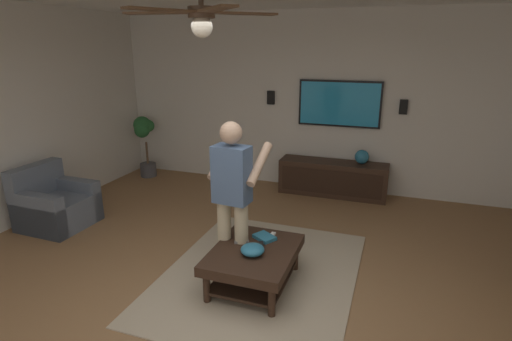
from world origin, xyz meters
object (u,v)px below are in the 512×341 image
at_px(potted_plant_tall, 144,138).
at_px(remote_black, 261,245).
at_px(remote_grey, 242,242).
at_px(wall_speaker_right, 271,98).
at_px(tv, 339,104).
at_px(remote_white, 272,236).
at_px(media_console, 333,178).
at_px(bowl, 252,250).
at_px(ceiling_fan, 200,16).
at_px(person_standing, 233,191).
at_px(coffee_table, 254,259).
at_px(wall_speaker_left, 404,107).
at_px(vase_round, 362,157).
at_px(armchair, 55,206).
at_px(book, 265,237).

bearing_deg(potted_plant_tall, remote_black, -130.22).
height_order(remote_grey, wall_speaker_right, wall_speaker_right).
xyz_separation_m(tv, remote_white, (-2.80, 0.23, -1.03)).
distance_m(remote_grey, wall_speaker_right, 3.30).
xyz_separation_m(media_console, wall_speaker_right, (0.25, 1.14, 1.21)).
xyz_separation_m(bowl, wall_speaker_right, (3.24, 0.84, 1.04)).
bearing_deg(remote_black, ceiling_fan, -47.46).
bearing_deg(person_standing, coffee_table, -112.29).
height_order(potted_plant_tall, remote_white, potted_plant_tall).
xyz_separation_m(coffee_table, ceiling_fan, (-0.51, 0.24, 2.24)).
relative_size(remote_white, wall_speaker_left, 0.68).
bearing_deg(bowl, ceiling_fan, 148.01).
distance_m(vase_round, wall_speaker_right, 1.78).
relative_size(armchair, remote_white, 5.52).
relative_size(remote_white, remote_grey, 1.00).
height_order(person_standing, book, person_standing).
relative_size(remote_black, book, 0.68).
bearing_deg(media_console, book, -6.31).
distance_m(coffee_table, vase_round, 3.05).
bearing_deg(person_standing, wall_speaker_right, 16.04).
height_order(remote_white, vase_round, vase_round).
bearing_deg(ceiling_fan, remote_grey, -6.87).
xyz_separation_m(media_console, person_standing, (-2.74, 0.59, 0.66)).
xyz_separation_m(person_standing, remote_white, (0.18, -0.36, -0.52)).
relative_size(armchair, remote_grey, 5.52).
height_order(potted_plant_tall, vase_round, potted_plant_tall).
bearing_deg(remote_black, vase_round, 144.63).
bearing_deg(armchair, wall_speaker_left, 33.35).
distance_m(media_console, wall_speaker_left, 1.53).
bearing_deg(remote_grey, tv, -123.79).
relative_size(potted_plant_tall, remote_white, 7.35).
distance_m(bowl, vase_round, 3.13).
bearing_deg(person_standing, potted_plant_tall, 53.02).
bearing_deg(armchair, person_standing, -5.44).
xyz_separation_m(tv, remote_black, (-3.04, 0.27, -1.03)).
xyz_separation_m(bowl, wall_speaker_left, (3.24, -1.25, 0.98)).
bearing_deg(remote_grey, potted_plant_tall, -66.94).
xyz_separation_m(tv, vase_round, (-0.19, -0.42, -0.78)).
relative_size(vase_round, wall_speaker_right, 1.00).
bearing_deg(person_standing, remote_black, -95.25).
relative_size(vase_round, wall_speaker_left, 1.00).
relative_size(armchair, media_console, 0.49).
xyz_separation_m(media_console, potted_plant_tall, (-0.14, 3.41, 0.44)).
height_order(coffee_table, bowl, bowl).
height_order(vase_round, wall_speaker_right, wall_speaker_right).
height_order(vase_round, wall_speaker_left, wall_speaker_left).
bearing_deg(wall_speaker_right, person_standing, -169.64).
bearing_deg(book, wall_speaker_left, -81.79).
relative_size(vase_round, ceiling_fan, 0.20).
bearing_deg(ceiling_fan, remote_black, -25.72).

